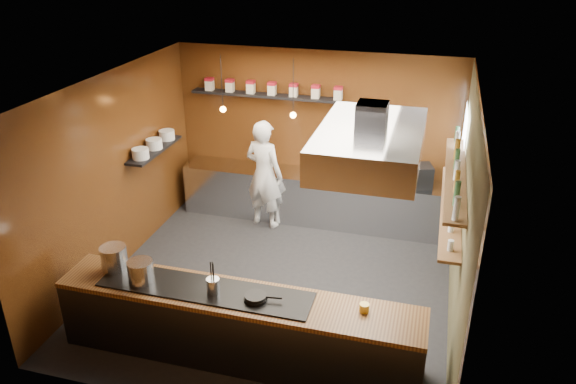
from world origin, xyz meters
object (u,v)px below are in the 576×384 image
(chef, at_px, (264,174))
(espresso_machine, at_px, (420,176))
(stockpot_large, at_px, (114,258))
(stockpot_small, at_px, (141,272))
(extractor_hood, at_px, (370,144))

(chef, bearing_deg, espresso_machine, -156.75)
(stockpot_large, xyz_separation_m, espresso_machine, (3.51, 3.66, -0.01))
(stockpot_large, xyz_separation_m, stockpot_small, (0.46, -0.17, -0.01))
(extractor_hood, xyz_separation_m, stockpot_large, (-2.94, -1.10, -1.41))
(stockpot_small, bearing_deg, espresso_machine, 51.52)
(extractor_hood, xyz_separation_m, stockpot_small, (-2.48, -1.27, -1.42))
(extractor_hood, height_order, espresso_machine, extractor_hood)
(extractor_hood, height_order, stockpot_large, extractor_hood)
(stockpot_large, bearing_deg, chef, 74.69)
(stockpot_large, relative_size, espresso_machine, 0.86)
(espresso_machine, relative_size, chef, 0.19)
(stockpot_large, relative_size, chef, 0.17)
(stockpot_large, bearing_deg, extractor_hood, 20.51)
(stockpot_large, distance_m, chef, 3.42)
(extractor_hood, bearing_deg, stockpot_large, -159.49)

